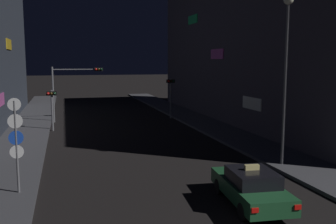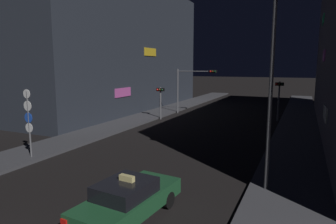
% 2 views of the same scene
% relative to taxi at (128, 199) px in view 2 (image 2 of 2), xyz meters
% --- Properties ---
extents(sidewalk_left, '(3.28, 55.98, 0.17)m').
position_rel_taxi_xyz_m(sidewalk_left, '(-9.64, 20.94, -0.65)').
color(sidewalk_left, '#424247').
rests_on(sidewalk_left, ground_plane).
extents(sidewalk_right, '(3.28, 55.98, 0.17)m').
position_rel_taxi_xyz_m(sidewalk_right, '(5.05, 20.94, -0.65)').
color(sidewalk_right, '#424247').
rests_on(sidewalk_right, ground_plane).
extents(building_facade_left, '(10.00, 29.64, 15.17)m').
position_rel_taxi_xyz_m(building_facade_left, '(-16.24, 22.87, 6.85)').
color(building_facade_left, '#282D38').
rests_on(building_facade_left, ground_plane).
extents(taxi, '(2.20, 4.59, 1.62)m').
position_rel_taxi_xyz_m(taxi, '(0.00, 0.00, 0.00)').
color(taxi, '#1E512D').
rests_on(taxi, ground_plane).
extents(traffic_light_overhead, '(4.59, 0.42, 5.04)m').
position_rel_taxi_xyz_m(traffic_light_overhead, '(-5.96, 22.86, 2.95)').
color(traffic_light_overhead, slate).
rests_on(traffic_light_overhead, ground_plane).
extents(traffic_light_left_kerb, '(0.80, 0.42, 3.27)m').
position_rel_taxi_xyz_m(traffic_light_left_kerb, '(-7.75, 18.38, 1.64)').
color(traffic_light_left_kerb, slate).
rests_on(traffic_light_left_kerb, ground_plane).
extents(traffic_light_right_kerb, '(0.80, 0.42, 3.87)m').
position_rel_taxi_xyz_m(traffic_light_right_kerb, '(3.16, 22.37, 2.03)').
color(traffic_light_right_kerb, slate).
rests_on(traffic_light_right_kerb, ground_plane).
extents(sign_pole_left, '(0.58, 0.10, 3.89)m').
position_rel_taxi_xyz_m(sign_pole_left, '(-8.71, 3.40, 1.69)').
color(sign_pole_left, slate).
rests_on(sign_pole_left, sidewalk_left).
extents(street_lamp_near_block, '(0.52, 0.52, 8.64)m').
position_rel_taxi_xyz_m(street_lamp_near_block, '(4.12, 4.36, 5.25)').
color(street_lamp_near_block, slate).
rests_on(street_lamp_near_block, sidewalk_right).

